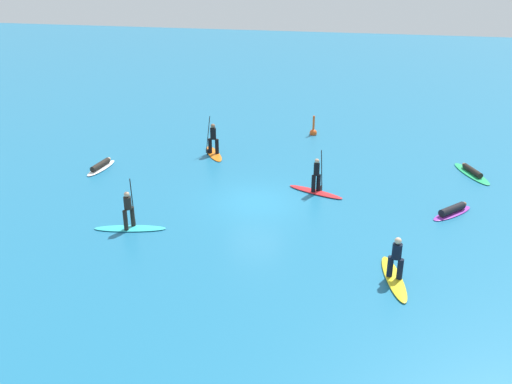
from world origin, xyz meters
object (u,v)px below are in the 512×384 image
(surfer_on_teal_board, at_px, (129,220))
(surfer_on_green_board, at_px, (472,172))
(surfer_on_yellow_board, at_px, (395,269))
(surfer_on_white_board, at_px, (101,166))
(surfer_on_orange_board, at_px, (213,146))
(surfer_on_red_board, at_px, (316,185))
(marker_buoy, at_px, (313,132))
(surfer_on_purple_board, at_px, (452,211))

(surfer_on_teal_board, distance_m, surfer_on_green_board, 18.17)
(surfer_on_yellow_board, distance_m, surfer_on_white_board, 17.61)
(surfer_on_teal_board, distance_m, surfer_on_white_board, 7.85)
(surfer_on_green_board, bearing_deg, surfer_on_orange_board, 66.21)
(surfer_on_teal_board, xyz_separation_m, surfer_on_yellow_board, (11.09, -1.75, -0.03))
(surfer_on_orange_board, height_order, surfer_on_red_board, surfer_on_orange_board)
(surfer_on_orange_board, xyz_separation_m, surfer_on_white_board, (-5.40, -3.57, -0.38))
(marker_buoy, bearing_deg, surfer_on_orange_board, -136.49)
(surfer_on_teal_board, height_order, surfer_on_orange_board, surfer_on_orange_board)
(surfer_on_orange_board, relative_size, surfer_on_red_board, 0.94)
(surfer_on_green_board, bearing_deg, surfer_on_yellow_board, 136.92)
(surfer_on_yellow_board, bearing_deg, surfer_on_red_board, -165.55)
(surfer_on_yellow_board, xyz_separation_m, surfer_on_white_board, (-15.61, 8.15, -0.28))
(surfer_on_white_board, relative_size, surfer_on_green_board, 0.79)
(surfer_on_red_board, bearing_deg, surfer_on_white_board, -161.36)
(surfer_on_red_board, bearing_deg, marker_buoy, 120.01)
(surfer_on_purple_board, distance_m, surfer_on_orange_board, 14.01)
(surfer_on_purple_board, relative_size, surfer_on_yellow_board, 0.72)
(surfer_on_teal_board, height_order, marker_buoy, surfer_on_teal_board)
(surfer_on_teal_board, bearing_deg, surfer_on_purple_board, 6.01)
(surfer_on_purple_board, distance_m, surfer_on_green_board, 5.53)
(surfer_on_teal_board, height_order, surfer_on_white_board, surfer_on_teal_board)
(surfer_on_teal_board, distance_m, marker_buoy, 16.22)
(surfer_on_orange_board, xyz_separation_m, marker_buoy, (5.29, 5.02, -0.33))
(surfer_on_teal_board, bearing_deg, surfer_on_orange_board, 72.96)
(surfer_on_teal_board, height_order, surfer_on_yellow_board, surfer_on_teal_board)
(surfer_on_red_board, relative_size, surfer_on_white_board, 1.13)
(surfer_on_red_board, height_order, marker_buoy, surfer_on_red_board)
(surfer_on_teal_board, xyz_separation_m, surfer_on_white_board, (-4.52, 6.41, -0.31))
(surfer_on_purple_board, height_order, marker_buoy, marker_buoy)
(surfer_on_purple_board, xyz_separation_m, surfer_on_teal_board, (-13.76, -4.48, 0.29))
(surfer_on_purple_board, relative_size, surfer_on_red_board, 0.79)
(surfer_on_orange_board, xyz_separation_m, surfer_on_yellow_board, (10.21, -11.73, -0.10))
(marker_buoy, bearing_deg, surfer_on_red_board, -82.57)
(surfer_on_purple_board, relative_size, surfer_on_teal_board, 0.73)
(surfer_on_teal_board, distance_m, surfer_on_orange_board, 10.02)
(surfer_on_white_board, height_order, surfer_on_green_board, surfer_on_white_board)
(surfer_on_white_board, xyz_separation_m, surfer_on_green_board, (19.81, 3.39, -0.03))
(surfer_on_purple_board, relative_size, marker_buoy, 1.68)
(surfer_on_red_board, height_order, surfer_on_yellow_board, surfer_on_red_board)
(surfer_on_purple_board, distance_m, surfer_on_teal_board, 14.47)
(surfer_on_red_board, distance_m, surfer_on_white_board, 11.94)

